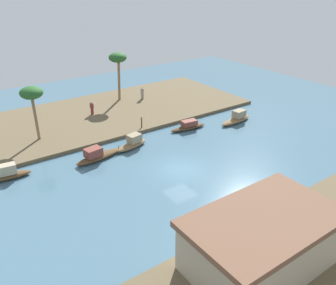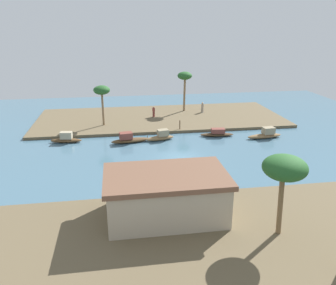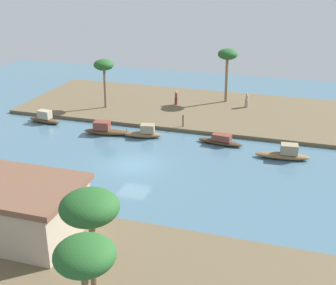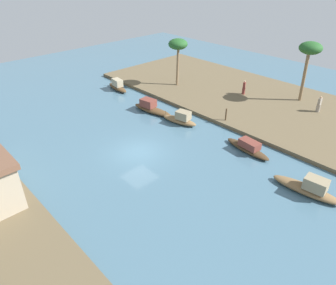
# 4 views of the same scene
# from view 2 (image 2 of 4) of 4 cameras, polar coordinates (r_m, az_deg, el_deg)

# --- Properties ---
(river_water) EXTENTS (68.54, 68.54, 0.00)m
(river_water) POSITION_cam_2_polar(r_m,az_deg,el_deg) (37.13, 2.01, -2.57)
(river_water) COLOR #476B7F
(river_water) RESTS_ON ground
(riverbank_left) EXTENTS (36.48, 14.82, 0.36)m
(riverbank_left) POSITION_cam_2_polar(r_m,az_deg,el_deg) (52.11, -1.25, 4.12)
(riverbank_left) COLOR brown
(riverbank_left) RESTS_ON ground
(riverbank_right) EXTENTS (36.48, 14.82, 0.36)m
(riverbank_right) POSITION_cam_2_polar(r_m,az_deg,el_deg) (23.37, 9.61, -16.76)
(riverbank_right) COLOR brown
(riverbank_right) RESTS_ON ground
(sampan_upstream_small) EXTENTS (4.38, 1.48, 1.03)m
(sampan_upstream_small) POSITION_cam_2_polar(r_m,az_deg,el_deg) (44.49, 8.19, 1.52)
(sampan_upstream_small) COLOR #47331E
(sampan_upstream_small) RESTS_ON river_water
(sampan_with_tall_canopy) EXTENTS (4.70, 1.60, 1.37)m
(sampan_with_tall_canopy) POSITION_cam_2_polar(r_m,az_deg,el_deg) (45.09, 15.93, 1.31)
(sampan_with_tall_canopy) COLOR brown
(sampan_with_tall_canopy) RESTS_ON river_water
(sampan_midstream) EXTENTS (3.86, 1.41, 1.34)m
(sampan_midstream) POSITION_cam_2_polar(r_m,az_deg,el_deg) (43.51, -16.60, 0.60)
(sampan_midstream) COLOR brown
(sampan_midstream) RESTS_ON river_water
(sampan_foreground) EXTENTS (4.89, 1.86, 1.30)m
(sampan_foreground) POSITION_cam_2_polar(r_m,az_deg,el_deg) (41.95, -6.47, 0.59)
(sampan_foreground) COLOR brown
(sampan_foreground) RESTS_ON river_water
(sampan_near_left_bank) EXTENTS (3.78, 1.80, 1.32)m
(sampan_near_left_bank) POSITION_cam_2_polar(r_m,az_deg,el_deg) (42.57, -1.22, 1.03)
(sampan_near_left_bank) COLOR brown
(sampan_near_left_bank) RESTS_ON river_water
(person_on_near_bank) EXTENTS (0.44, 0.47, 1.61)m
(person_on_near_bank) POSITION_cam_2_polar(r_m,az_deg,el_deg) (51.92, -2.41, 5.07)
(person_on_near_bank) COLOR brown
(person_on_near_bank) RESTS_ON riverbank_left
(person_by_mooring) EXTENTS (0.40, 0.45, 1.65)m
(person_by_mooring) POSITION_cam_2_polar(r_m,az_deg,el_deg) (54.73, 5.74, 5.72)
(person_by_mooring) COLOR gray
(person_by_mooring) RESTS_ON riverbank_left
(mooring_post) EXTENTS (0.14, 0.14, 1.20)m
(mooring_post) POSITION_cam_2_polar(r_m,az_deg,el_deg) (45.81, 1.98, 2.98)
(mooring_post) COLOR #4C3823
(mooring_post) RESTS_ON riverbank_left
(palm_tree_left_near) EXTENTS (2.28, 2.28, 6.29)m
(palm_tree_left_near) POSITION_cam_2_polar(r_m,az_deg,el_deg) (54.54, 2.80, 10.79)
(palm_tree_left_near) COLOR #7F6647
(palm_tree_left_near) RESTS_ON riverbank_left
(palm_tree_left_far) EXTENTS (2.23, 2.23, 5.50)m
(palm_tree_left_far) POSITION_cam_2_polar(r_m,az_deg,el_deg) (47.58, -10.97, 8.38)
(palm_tree_left_far) COLOR #7F6647
(palm_tree_left_far) RESTS_ON riverbank_left
(palm_tree_right_tall) EXTENTS (2.88, 2.88, 5.56)m
(palm_tree_right_tall) POSITION_cam_2_polar(r_m,az_deg,el_deg) (23.12, 18.85, -4.18)
(palm_tree_right_tall) COLOR brown
(palm_tree_right_tall) RESTS_ON riverbank_right
(riverside_building) EXTENTS (8.85, 5.46, 3.37)m
(riverside_building) POSITION_cam_2_polar(r_m,az_deg,el_deg) (25.06, -0.33, -8.69)
(riverside_building) COLOR tan
(riverside_building) RESTS_ON riverbank_right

